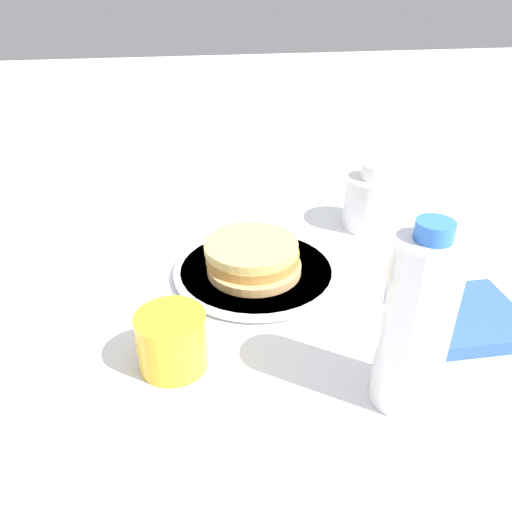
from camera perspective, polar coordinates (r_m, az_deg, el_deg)
The scene contains 7 objects.
ground_plane at distance 0.77m, azimuth -1.42°, elevation -1.16°, with size 4.00×4.00×0.00m, color white.
plate at distance 0.75m, azimuth 0.00°, elevation -1.72°, with size 0.24×0.24×0.01m.
pancake_stack at distance 0.73m, azimuth -0.40°, elevation -0.05°, with size 0.14×0.15×0.04m.
juice_glass at distance 0.58m, azimuth -9.59°, elevation -9.53°, with size 0.08×0.08×0.07m.
cream_jug at distance 0.89m, azimuth 13.22°, elevation 6.25°, with size 0.10×0.10×0.12m.
water_bottle_near at distance 0.52m, azimuth 17.75°, elevation -7.38°, with size 0.07×0.07×0.21m.
napkin at distance 0.70m, azimuth 22.65°, elevation -6.47°, with size 0.14×0.13×0.02m.
Camera 1 is at (-0.08, -0.65, 0.41)m, focal length 35.00 mm.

